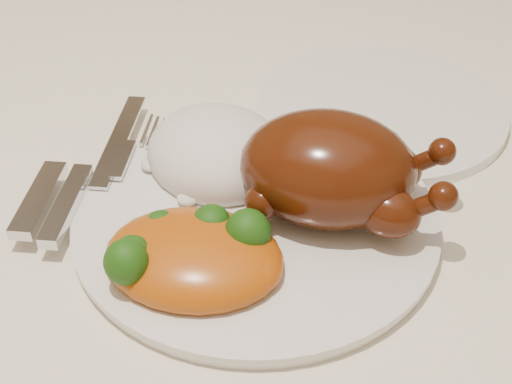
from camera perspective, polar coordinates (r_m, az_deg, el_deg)
The scene contains 8 objects.
dining_table at distance 0.68m, azimuth -4.25°, elevation -3.40°, with size 1.60×0.90×0.76m.
tablecloth at distance 0.63m, azimuth -4.56°, elevation 1.50°, with size 1.73×1.03×0.18m.
dinner_plate at distance 0.53m, azimuth -0.00°, elevation -2.16°, with size 0.27×0.27×0.01m, color white.
side_plate at distance 0.67m, azimuth 9.93°, elevation 6.61°, with size 0.23×0.23×0.01m, color white.
roast_chicken at distance 0.51m, azimuth 6.16°, elevation 1.81°, with size 0.17×0.13×0.08m.
rice_mound at distance 0.57m, azimuth -3.11°, elevation 3.09°, with size 0.15×0.15×0.06m.
mac_and_cheese at distance 0.48m, azimuth -4.76°, elevation -5.04°, with size 0.15×0.13×0.05m.
cutlery at distance 0.57m, azimuth -14.03°, elevation 0.84°, with size 0.08×0.20×0.01m.
Camera 1 is at (0.30, -0.41, 1.12)m, focal length 50.00 mm.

